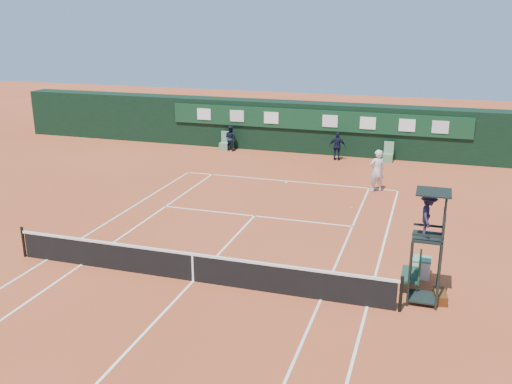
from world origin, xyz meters
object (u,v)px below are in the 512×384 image
at_px(player_bench, 415,271).
at_px(cooler, 421,267).
at_px(tennis_net, 193,266).
at_px(umpire_chair, 429,224).
at_px(player, 377,171).

relative_size(player_bench, cooler, 1.86).
bearing_deg(tennis_net, cooler, 20.14).
bearing_deg(umpire_chair, cooler, 92.78).
bearing_deg(cooler, player, 105.04).
bearing_deg(player_bench, tennis_net, -166.66).
bearing_deg(player_bench, cooler, 78.69).
height_order(tennis_net, player_bench, same).
bearing_deg(tennis_net, umpire_chair, 6.49).
bearing_deg(player, cooler, 74.01).
relative_size(tennis_net, player_bench, 10.75).
height_order(umpire_chair, cooler, umpire_chair).
height_order(umpire_chair, player_bench, umpire_chair).
distance_m(tennis_net, player_bench, 6.88).
bearing_deg(player_bench, player, 102.65).
xyz_separation_m(cooler, player, (-2.41, 8.98, 0.69)).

